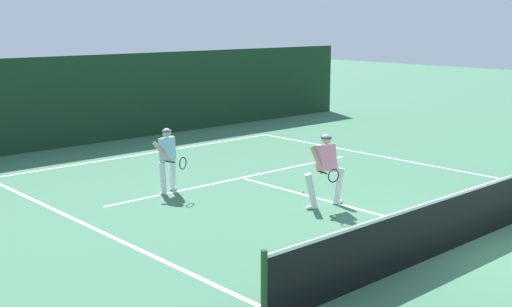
{
  "coord_description": "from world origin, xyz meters",
  "views": [
    {
      "loc": [
        -10.73,
        -5.87,
        4.0
      ],
      "look_at": [
        -0.9,
        4.98,
        1.0
      ],
      "focal_mm": 46.16,
      "sensor_mm": 36.0,
      "label": 1
    }
  ],
  "objects": [
    {
      "name": "player_far",
      "position": [
        -2.2,
        6.61,
        0.84
      ],
      "size": [
        0.68,
        0.9,
        1.53
      ],
      "rotation": [
        0.0,
        0.0,
        3.53
      ],
      "color": "silver",
      "rests_on": "ground_plane"
    },
    {
      "name": "back_fence_windscreen",
      "position": [
        0.0,
        13.44,
        1.44
      ],
      "size": [
        22.27,
        0.12,
        2.87
      ],
      "primitive_type": "cube",
      "color": "#183520",
      "rests_on": "ground_plane"
    },
    {
      "name": "ground_plane",
      "position": [
        0.0,
        0.0,
        0.0
      ],
      "size": [
        80.0,
        80.0,
        0.0
      ],
      "primitive_type": "plane",
      "color": "#3D7251"
    },
    {
      "name": "tennis_ball",
      "position": [
        0.1,
        4.45,
        0.03
      ],
      "size": [
        0.07,
        0.07,
        0.07
      ],
      "primitive_type": "sphere",
      "color": "#D1E033",
      "rests_on": "ground_plane"
    },
    {
      "name": "player_near",
      "position": [
        -0.37,
        3.32,
        0.88
      ],
      "size": [
        1.08,
        0.83,
        1.6
      ],
      "rotation": [
        0.0,
        0.0,
        3.0
      ],
      "color": "silver",
      "rests_on": "ground_plane"
    },
    {
      "name": "court_line_centre",
      "position": [
        0.0,
        3.2,
        0.0
      ],
      "size": [
        0.1,
        6.4,
        0.01
      ],
      "primitive_type": "cube",
      "color": "white",
      "rests_on": "ground_plane"
    },
    {
      "name": "tennis_net",
      "position": [
        0.0,
        0.0,
        0.52
      ],
      "size": [
        10.63,
        0.09,
        1.09
      ],
      "color": "#1E4723",
      "rests_on": "ground_plane"
    },
    {
      "name": "tennis_ball_extra",
      "position": [
        -0.86,
        2.63,
        0.03
      ],
      "size": [
        0.07,
        0.07,
        0.07
      ],
      "primitive_type": "sphere",
      "color": "#D1E033",
      "rests_on": "ground_plane"
    },
    {
      "name": "court_line_service",
      "position": [
        0.0,
        6.53,
        0.0
      ],
      "size": [
        7.91,
        0.1,
        0.01
      ],
      "primitive_type": "cube",
      "color": "white",
      "rests_on": "ground_plane"
    },
    {
      "name": "court_line_baseline_far",
      "position": [
        0.0,
        10.81,
        0.0
      ],
      "size": [
        9.7,
        0.1,
        0.01
      ],
      "primitive_type": "cube",
      "color": "white",
      "rests_on": "ground_plane"
    }
  ]
}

